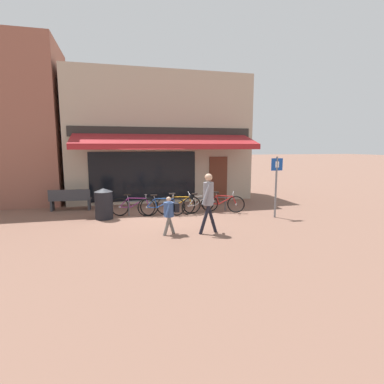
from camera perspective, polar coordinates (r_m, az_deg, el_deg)
name	(u,v)px	position (r m, az deg, el deg)	size (l,w,h in m)	color
ground_plane	(156,216)	(11.32, -6.86, -4.56)	(160.00, 160.00, 0.00)	brown
shop_front	(159,138)	(15.19, -6.21, 10.12)	(8.62, 4.73, 5.97)	tan
bike_rack_rail	(179,201)	(11.62, -2.52, -1.75)	(3.92, 0.04, 0.57)	#47494F
bicycle_purple	(134,206)	(11.42, -10.92, -2.66)	(1.77, 0.57, 0.85)	black
bicycle_blue	(161,206)	(11.25, -5.85, -2.73)	(1.78, 0.52, 0.81)	black
bicycle_orange	(179,205)	(11.43, -2.56, -2.45)	(1.71, 0.52, 0.86)	black
bicycle_silver	(199,204)	(11.74, 1.30, -2.22)	(1.60, 0.90, 0.83)	black
bicycle_red	(222,203)	(11.86, 5.82, -2.13)	(1.61, 0.88, 0.84)	black
pedestrian_adult	(208,196)	(8.86, 3.14, -0.82)	(0.62, 0.44, 1.81)	black
pedestrian_child	(170,211)	(8.82, -4.25, -3.68)	(0.50, 0.51, 1.14)	slate
litter_bin	(104,204)	(11.15, -16.44, -2.13)	(0.64, 0.64, 1.11)	black
parking_sign	(276,180)	(11.23, 15.75, 2.16)	(0.44, 0.07, 2.22)	slate
park_bench	(70,199)	(13.09, -22.17, -1.28)	(1.63, 0.58, 0.87)	#38383D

